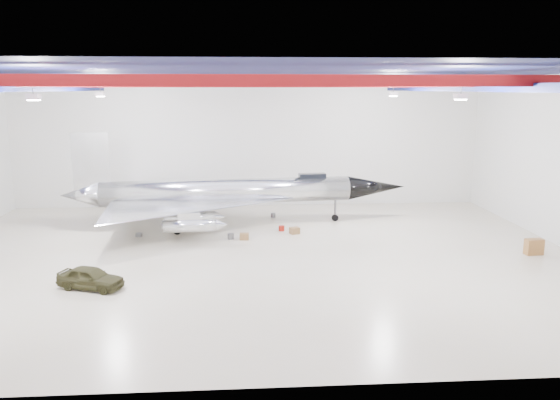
{
  "coord_description": "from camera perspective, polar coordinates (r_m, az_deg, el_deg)",
  "views": [
    {
      "loc": [
        -0.47,
        -32.01,
        10.07
      ],
      "look_at": [
        1.83,
        2.0,
        3.09
      ],
      "focal_mm": 35.0,
      "sensor_mm": 36.0,
      "label": 1
    }
  ],
  "objects": [
    {
      "name": "floor",
      "position": [
        33.56,
        -2.9,
        -5.91
      ],
      "size": [
        40.0,
        40.0,
        0.0
      ],
      "primitive_type": "plane",
      "color": "beige",
      "rests_on": "ground"
    },
    {
      "name": "jeep",
      "position": [
        29.77,
        -19.19,
        -7.68
      ],
      "size": [
        3.7,
        2.44,
        1.17
      ],
      "primitive_type": "imported",
      "rotation": [
        0.0,
        0.0,
        1.23
      ],
      "color": "#34321A",
      "rests_on": "floor"
    },
    {
      "name": "crate_small",
      "position": [
        39.07,
        -14.53,
        -3.55
      ],
      "size": [
        0.44,
        0.38,
        0.27
      ],
      "primitive_type": "cube",
      "rotation": [
        0.0,
        0.0,
        -0.21
      ],
      "color": "#59595B",
      "rests_on": "floor"
    },
    {
      "name": "tool_chest",
      "position": [
        39.35,
        0.16,
        -2.97
      ],
      "size": [
        0.49,
        0.49,
        0.38
      ],
      "primitive_type": "cylinder",
      "rotation": [
        0.0,
        0.0,
        -0.18
      ],
      "color": "maroon",
      "rests_on": "floor"
    },
    {
      "name": "jet_aircraft",
      "position": [
        40.82,
        -5.58,
        0.55
      ],
      "size": [
        25.79,
        15.79,
        7.03
      ],
      "rotation": [
        0.0,
        0.0,
        0.08
      ],
      "color": "silver",
      "rests_on": "floor"
    },
    {
      "name": "ceiling_structure",
      "position": [
        32.02,
        -3.09,
        12.01
      ],
      "size": [
        39.5,
        29.5,
        1.08
      ],
      "color": "maroon",
      "rests_on": "ceiling"
    },
    {
      "name": "wall_back",
      "position": [
        47.24,
        -3.3,
        6.0
      ],
      "size": [
        40.0,
        0.0,
        40.0
      ],
      "primitive_type": "plane",
      "rotation": [
        1.57,
        0.0,
        0.0
      ],
      "color": "silver",
      "rests_on": "floor"
    },
    {
      "name": "engine_drum",
      "position": [
        37.4,
        -5.17,
        -3.79
      ],
      "size": [
        0.52,
        0.52,
        0.39
      ],
      "primitive_type": "cylinder",
      "rotation": [
        0.0,
        0.0,
        0.23
      ],
      "color": "#59595B",
      "rests_on": "floor"
    },
    {
      "name": "parts_bin",
      "position": [
        38.6,
        1.53,
        -3.21
      ],
      "size": [
        0.78,
        0.71,
        0.45
      ],
      "primitive_type": "cube",
      "rotation": [
        0.0,
        0.0,
        0.36
      ],
      "color": "olive",
      "rests_on": "floor"
    },
    {
      "name": "oil_barrel",
      "position": [
        37.2,
        -3.76,
        -3.82
      ],
      "size": [
        0.63,
        0.51,
        0.43
      ],
      "primitive_type": "cube",
      "rotation": [
        0.0,
        0.0,
        -0.04
      ],
      "color": "olive",
      "rests_on": "floor"
    },
    {
      "name": "spares_box",
      "position": [
        43.52,
        -0.72,
        -1.58
      ],
      "size": [
        0.46,
        0.46,
        0.34
      ],
      "primitive_type": "cylinder",
      "rotation": [
        0.0,
        0.0,
        -0.24
      ],
      "color": "#59595B",
      "rests_on": "floor"
    },
    {
      "name": "ceiling",
      "position": [
        32.03,
        -3.11,
        13.22
      ],
      "size": [
        40.0,
        40.0,
        0.0
      ],
      "primitive_type": "plane",
      "rotation": [
        3.14,
        0.0,
        0.0
      ],
      "color": "#0A0F38",
      "rests_on": "wall_back"
    },
    {
      "name": "desk",
      "position": [
        37.22,
        25.0,
        -4.45
      ],
      "size": [
        1.13,
        0.65,
        0.99
      ],
      "primitive_type": "cube",
      "rotation": [
        0.0,
        0.0,
        0.1
      ],
      "color": "brown",
      "rests_on": "floor"
    }
  ]
}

